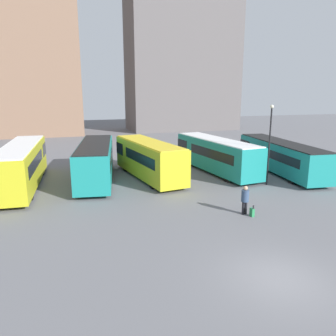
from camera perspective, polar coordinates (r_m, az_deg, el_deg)
name	(u,v)px	position (r m, az deg, el deg)	size (l,w,h in m)	color
ground_plane	(279,279)	(14.42, 18.83, -17.82)	(160.00, 160.00, 0.00)	slate
building_block_left	(19,10)	(63.45, -24.59, 23.80)	(17.85, 11.09, 40.47)	#7F604C
building_block_right	(182,34)	(66.69, 2.49, 22.26)	(20.67, 10.19, 35.79)	#5B5656
bus_0	(22,164)	(27.81, -24.15, 0.62)	(3.09, 11.92, 3.28)	gold
bus_1	(96,160)	(28.00, -12.46, 1.37)	(4.29, 11.28, 3.13)	#19847F
bus_2	(148,158)	(28.13, -3.43, 1.73)	(3.98, 10.31, 3.16)	gold
bus_3	(215,154)	(30.54, 8.27, 2.44)	(3.68, 11.24, 3.07)	#19847F
bus_4	(280,155)	(31.90, 18.89, 2.10)	(3.92, 12.55, 2.83)	#19847F
traveler	(245,198)	(20.27, 13.27, -5.03)	(0.46, 0.46, 1.78)	black
suitcase	(252,212)	(20.30, 14.43, -7.46)	(0.18, 0.31, 0.72)	#28844C
lamp_post_1	(270,139)	(26.68, 17.29, 4.80)	(0.28, 0.28, 6.30)	black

